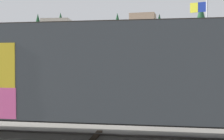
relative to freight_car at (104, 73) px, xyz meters
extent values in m
plane|color=gray|center=(-0.43, 0.00, -2.62)|extent=(260.00, 260.00, 0.00)
cube|color=#4C4742|center=(-0.03, 0.72, -2.58)|extent=(59.91, 3.42, 0.08)
cube|color=#423323|center=(-0.40, -0.02, -2.59)|extent=(0.38, 2.51, 0.07)
cube|color=#33383D|center=(0.01, 0.00, 0.07)|extent=(17.89, 4.03, 3.41)
cube|color=#2D2823|center=(0.01, 0.00, 1.90)|extent=(16.86, 1.33, 0.24)
cube|color=black|center=(0.01, 0.00, -1.74)|extent=(17.46, 2.64, 0.20)
cylinder|color=silver|center=(4.96, 10.67, 1.13)|extent=(0.12, 0.12, 7.50)
cube|color=navy|center=(4.36, 10.84, 4.43)|extent=(1.09, 0.34, 0.71)
cube|color=yellow|center=(4.09, 10.92, 4.43)|extent=(0.55, 0.19, 0.71)
cube|color=silver|center=(-0.43, 59.63, 2.49)|extent=(115.79, 30.42, 10.22)
cube|color=#8C725B|center=(-3.87, 50.51, 9.28)|extent=(5.52, 4.05, 3.37)
cube|color=#9E9384|center=(-23.74, 50.51, 9.05)|extent=(6.77, 4.53, 2.91)
cone|color=#193D23|center=(-23.01, 51.27, 9.87)|extent=(2.27, 2.27, 4.54)
cone|color=#193D23|center=(7.98, 49.18, 10.07)|extent=(2.47, 2.47, 4.94)
cone|color=#193D23|center=(-0.27, 48.78, 9.11)|extent=(1.51, 1.51, 3.03)
cone|color=#193D23|center=(-27.56, 48.95, 9.61)|extent=(2.02, 2.02, 4.03)
cone|color=#193D23|center=(-10.04, 53.54, 9.77)|extent=(2.17, 2.17, 4.34)
cube|color=silver|center=(-2.50, 4.74, -1.97)|extent=(4.48, 2.10, 0.66)
cube|color=#2D333D|center=(-2.66, 4.73, -1.29)|extent=(2.30, 1.79, 0.70)
cylinder|color=black|center=(-1.06, 5.70, -2.30)|extent=(0.65, 0.26, 0.64)
cylinder|color=black|center=(-0.96, 3.94, -2.30)|extent=(0.65, 0.26, 0.64)
cylinder|color=black|center=(-4.03, 5.53, -2.30)|extent=(0.65, 0.26, 0.64)
cylinder|color=black|center=(-3.94, 3.77, -2.30)|extent=(0.65, 0.26, 0.64)
cube|color=navy|center=(2.90, 4.65, -1.99)|extent=(4.61, 2.36, 0.62)
cube|color=#2D333D|center=(2.69, 4.61, -1.33)|extent=(2.18, 1.82, 0.70)
cylinder|color=black|center=(4.26, 5.68, -2.30)|extent=(0.67, 0.31, 0.64)
cylinder|color=black|center=(4.51, 4.07, -2.30)|extent=(0.67, 0.31, 0.64)
cylinder|color=black|center=(1.30, 5.22, -2.30)|extent=(0.67, 0.31, 0.64)
cylinder|color=black|center=(1.55, 3.61, -2.30)|extent=(0.67, 0.31, 0.64)
camera|label=1|loc=(2.66, -10.68, 0.38)|focal=45.57mm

